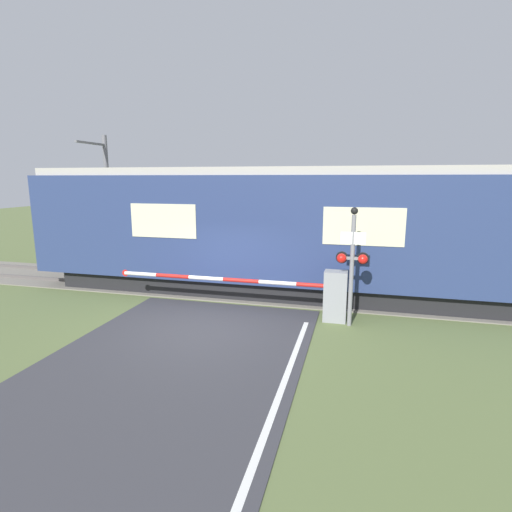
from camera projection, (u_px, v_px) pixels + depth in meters
name	position (u px, v px, depth m)	size (l,w,h in m)	color
ground_plane	(206.00, 328.00, 10.17)	(80.00, 80.00, 0.00)	#5B6B3D
track_bed	(246.00, 289.00, 13.73)	(36.00, 3.20, 0.13)	slate
train	(362.00, 233.00, 12.41)	(21.71, 3.20, 4.09)	black
crossing_barrier	(315.00, 293.00, 10.71)	(6.66, 0.44, 1.37)	gray
signal_post	(352.00, 260.00, 10.03)	(0.82, 0.26, 3.06)	gray
catenary_pole	(108.00, 198.00, 17.08)	(0.20, 1.90, 5.53)	slate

